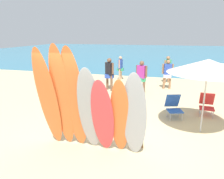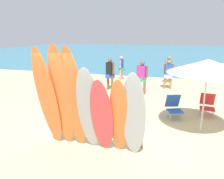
{
  "view_description": "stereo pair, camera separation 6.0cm",
  "coord_description": "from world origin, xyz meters",
  "px_view_note": "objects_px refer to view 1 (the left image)",
  "views": [
    {
      "loc": [
        1.69,
        -4.95,
        2.92
      ],
      "look_at": [
        0.0,
        1.61,
        1.08
      ],
      "focal_mm": 33.32,
      "sensor_mm": 36.0,
      "label": 1
    },
    {
      "loc": [
        1.75,
        -4.93,
        2.92
      ],
      "look_at": [
        0.0,
        1.61,
        1.08
      ],
      "focal_mm": 33.32,
      "sensor_mm": 36.0,
      "label": 2
    }
  ],
  "objects_px": {
    "surfboard_grey_3": "(90,111)",
    "surfboard_rack": "(97,125)",
    "beachgoer_by_water": "(168,72)",
    "beach_chair_red": "(174,106)",
    "surfboard_red_4": "(103,117)",
    "surfboard_orange_2": "(74,100)",
    "surfboard_orange_1": "(62,98)",
    "beach_umbrella": "(208,66)",
    "beachgoer_photographing": "(168,68)",
    "beachgoer_strolling": "(120,66)",
    "surfboard_grey_6": "(134,116)",
    "surfboard_orange_0": "(48,99)",
    "beachgoer_near_rack": "(141,75)",
    "beach_chair_blue": "(207,103)",
    "surfboard_orange_5": "(120,118)",
    "beachgoer_midbeach": "(109,72)"
  },
  "relations": [
    {
      "from": "surfboard_grey_3",
      "to": "surfboard_rack",
      "type": "bearing_deg",
      "value": 86.43
    },
    {
      "from": "beachgoer_by_water",
      "to": "beach_chair_red",
      "type": "bearing_deg",
      "value": 85.53
    },
    {
      "from": "surfboard_red_4",
      "to": "surfboard_orange_2",
      "type": "bearing_deg",
      "value": 175.9
    },
    {
      "from": "surfboard_orange_1",
      "to": "beach_umbrella",
      "type": "bearing_deg",
      "value": 24.11
    },
    {
      "from": "surfboard_grey_3",
      "to": "beach_umbrella",
      "type": "bearing_deg",
      "value": 28.86
    },
    {
      "from": "beachgoer_photographing",
      "to": "beachgoer_strolling",
      "type": "relative_size",
      "value": 1.07
    },
    {
      "from": "surfboard_orange_2",
      "to": "beach_chair_red",
      "type": "bearing_deg",
      "value": 52.39
    },
    {
      "from": "surfboard_grey_3",
      "to": "surfboard_grey_6",
      "type": "bearing_deg",
      "value": -1.46
    },
    {
      "from": "surfboard_orange_0",
      "to": "surfboard_grey_3",
      "type": "relative_size",
      "value": 1.17
    },
    {
      "from": "surfboard_orange_0",
      "to": "beachgoer_photographing",
      "type": "height_order",
      "value": "surfboard_orange_0"
    },
    {
      "from": "beachgoer_near_rack",
      "to": "beach_chair_blue",
      "type": "height_order",
      "value": "beachgoer_near_rack"
    },
    {
      "from": "beachgoer_by_water",
      "to": "beachgoer_photographing",
      "type": "bearing_deg",
      "value": -97.74
    },
    {
      "from": "beachgoer_near_rack",
      "to": "surfboard_grey_6",
      "type": "bearing_deg",
      "value": 120.26
    },
    {
      "from": "beachgoer_by_water",
      "to": "beach_chair_blue",
      "type": "height_order",
      "value": "beachgoer_by_water"
    },
    {
      "from": "surfboard_orange_0",
      "to": "surfboard_orange_5",
      "type": "xyz_separation_m",
      "value": [
        1.82,
        0.09,
        -0.33
      ]
    },
    {
      "from": "beachgoer_photographing",
      "to": "surfboard_red_4",
      "type": "bearing_deg",
      "value": -152.51
    },
    {
      "from": "beachgoer_midbeach",
      "to": "beachgoer_by_water",
      "type": "height_order",
      "value": "beachgoer_midbeach"
    },
    {
      "from": "surfboard_orange_1",
      "to": "surfboard_grey_3",
      "type": "relative_size",
      "value": 1.2
    },
    {
      "from": "beach_chair_blue",
      "to": "beachgoer_midbeach",
      "type": "bearing_deg",
      "value": 156.57
    },
    {
      "from": "surfboard_rack",
      "to": "beach_umbrella",
      "type": "bearing_deg",
      "value": 25.35
    },
    {
      "from": "surfboard_grey_6",
      "to": "beachgoer_by_water",
      "type": "relative_size",
      "value": 1.38
    },
    {
      "from": "surfboard_orange_2",
      "to": "surfboard_orange_5",
      "type": "distance_m",
      "value": 1.19
    },
    {
      "from": "surfboard_grey_3",
      "to": "beachgoer_by_water",
      "type": "relative_size",
      "value": 1.47
    },
    {
      "from": "surfboard_orange_5",
      "to": "beachgoer_midbeach",
      "type": "relative_size",
      "value": 1.2
    },
    {
      "from": "beachgoer_by_water",
      "to": "beach_umbrella",
      "type": "bearing_deg",
      "value": 93.72
    },
    {
      "from": "beach_chair_red",
      "to": "surfboard_orange_1",
      "type": "bearing_deg",
      "value": -150.52
    },
    {
      "from": "surfboard_orange_0",
      "to": "surfboard_grey_3",
      "type": "distance_m",
      "value": 1.12
    },
    {
      "from": "surfboard_orange_5",
      "to": "beach_chair_blue",
      "type": "height_order",
      "value": "surfboard_orange_5"
    },
    {
      "from": "beachgoer_photographing",
      "to": "beachgoer_strolling",
      "type": "bearing_deg",
      "value": 124.71
    },
    {
      "from": "surfboard_orange_5",
      "to": "beachgoer_by_water",
      "type": "bearing_deg",
      "value": 77.31
    },
    {
      "from": "surfboard_orange_5",
      "to": "surfboard_grey_3",
      "type": "bearing_deg",
      "value": -177.29
    },
    {
      "from": "surfboard_grey_6",
      "to": "beachgoer_photographing",
      "type": "height_order",
      "value": "surfboard_grey_6"
    },
    {
      "from": "surfboard_rack",
      "to": "beachgoer_near_rack",
      "type": "xyz_separation_m",
      "value": [
        0.59,
        5.07,
        0.46
      ]
    },
    {
      "from": "surfboard_grey_3",
      "to": "beachgoer_midbeach",
      "type": "distance_m",
      "value": 6.01
    },
    {
      "from": "surfboard_grey_3",
      "to": "beachgoer_midbeach",
      "type": "xyz_separation_m",
      "value": [
        -1.12,
        5.9,
        -0.14
      ]
    },
    {
      "from": "surfboard_rack",
      "to": "surfboard_orange_1",
      "type": "xyz_separation_m",
      "value": [
        -0.72,
        -0.52,
        0.88
      ]
    },
    {
      "from": "surfboard_grey_3",
      "to": "beachgoer_strolling",
      "type": "relative_size",
      "value": 1.53
    },
    {
      "from": "beach_umbrella",
      "to": "surfboard_rack",
      "type": "bearing_deg",
      "value": -154.65
    },
    {
      "from": "beach_chair_red",
      "to": "surfboard_orange_0",
      "type": "bearing_deg",
      "value": -153.5
    },
    {
      "from": "surfboard_orange_0",
      "to": "surfboard_orange_1",
      "type": "height_order",
      "value": "surfboard_orange_1"
    },
    {
      "from": "surfboard_red_4",
      "to": "beach_umbrella",
      "type": "bearing_deg",
      "value": 37.85
    },
    {
      "from": "beachgoer_strolling",
      "to": "beach_chair_blue",
      "type": "bearing_deg",
      "value": -133.7
    },
    {
      "from": "beachgoer_near_rack",
      "to": "beach_chair_red",
      "type": "relative_size",
      "value": 1.99
    },
    {
      "from": "surfboard_orange_2",
      "to": "beach_chair_red",
      "type": "xyz_separation_m",
      "value": [
        2.48,
        2.86,
        -0.91
      ]
    },
    {
      "from": "surfboard_grey_6",
      "to": "beachgoer_strolling",
      "type": "distance_m",
      "value": 8.76
    },
    {
      "from": "beachgoer_photographing",
      "to": "beach_chair_blue",
      "type": "bearing_deg",
      "value": -126.14
    },
    {
      "from": "surfboard_orange_2",
      "to": "surfboard_red_4",
      "type": "relative_size",
      "value": 1.34
    },
    {
      "from": "surfboard_grey_3",
      "to": "beachgoer_near_rack",
      "type": "distance_m",
      "value": 5.66
    },
    {
      "from": "surfboard_orange_0",
      "to": "beachgoer_near_rack",
      "type": "xyz_separation_m",
      "value": [
        1.68,
        5.64,
        -0.38
      ]
    },
    {
      "from": "surfboard_grey_6",
      "to": "beach_chair_blue",
      "type": "relative_size",
      "value": 2.68
    }
  ]
}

